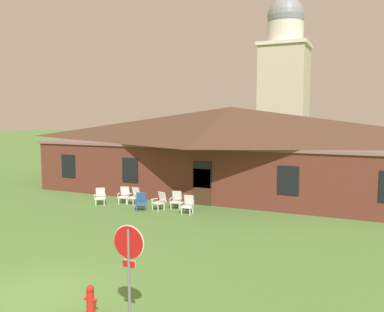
{
  "coord_description": "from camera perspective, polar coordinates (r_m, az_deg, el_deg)",
  "views": [
    {
      "loc": [
        8.55,
        -8.21,
        5.13
      ],
      "look_at": [
        1.41,
        7.89,
        3.32
      ],
      "focal_mm": 37.35,
      "sensor_mm": 36.0,
      "label": 1
    }
  ],
  "objects": [
    {
      "name": "lawn_chair_under_eave",
      "position": [
        20.97,
        -0.59,
        -6.89
      ],
      "size": [
        0.68,
        0.72,
        0.96
      ],
      "color": "white",
      "rests_on": "ground"
    },
    {
      "name": "fire_hydrant",
      "position": [
        11.22,
        -14.31,
        -19.38
      ],
      "size": [
        0.36,
        0.28,
        0.79
      ],
      "color": "red",
      "rests_on": "ground"
    },
    {
      "name": "ground_plane",
      "position": [
        12.92,
        -21.42,
        -17.94
      ],
      "size": [
        200.0,
        200.0,
        0.0
      ],
      "primitive_type": "plane",
      "color": "#517A38"
    },
    {
      "name": "lawn_chair_near_door",
      "position": [
        23.72,
        -9.65,
        -5.48
      ],
      "size": [
        0.75,
        0.8,
        0.96
      ],
      "color": "white",
      "rests_on": "ground"
    },
    {
      "name": "lawn_chair_left_end",
      "position": [
        23.42,
        -8.27,
        -5.6
      ],
      "size": [
        0.71,
        0.75,
        0.96
      ],
      "color": "silver",
      "rests_on": "ground"
    },
    {
      "name": "dome_tower",
      "position": [
        44.88,
        13.03,
        9.88
      ],
      "size": [
        5.18,
        5.18,
        18.43
      ],
      "color": "#BCB29E",
      "rests_on": "ground"
    },
    {
      "name": "lawn_chair_far_side",
      "position": [
        22.1,
        -2.25,
        -6.23
      ],
      "size": [
        0.74,
        0.78,
        0.96
      ],
      "color": "silver",
      "rests_on": "ground"
    },
    {
      "name": "lawn_chair_by_porch",
      "position": [
        23.63,
        -12.96,
        -5.59
      ],
      "size": [
        0.84,
        0.87,
        0.96
      ],
      "color": "silver",
      "rests_on": "ground"
    },
    {
      "name": "stop_sign",
      "position": [
        9.65,
        -9.01,
        -14.08
      ],
      "size": [
        0.81,
        0.07,
        2.61
      ],
      "color": "slate",
      "rests_on": "ground"
    },
    {
      "name": "lawn_chair_right_end",
      "position": [
        21.88,
        -4.62,
        -6.37
      ],
      "size": [
        0.77,
        0.82,
        0.96
      ],
      "color": "white",
      "rests_on": "ground"
    },
    {
      "name": "lawn_chair_middle",
      "position": [
        21.84,
        -7.29,
        -6.42
      ],
      "size": [
        0.83,
        0.86,
        0.96
      ],
      "color": "#2D5693",
      "rests_on": "ground"
    },
    {
      "name": "brick_building",
      "position": [
        27.22,
        5.53,
        1.13
      ],
      "size": [
        25.07,
        10.4,
        5.68
      ],
      "color": "brown",
      "rests_on": "ground"
    }
  ]
}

